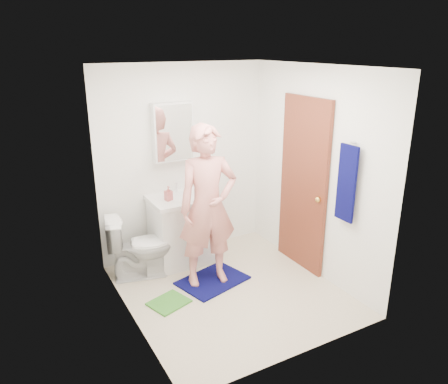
{
  "coord_description": "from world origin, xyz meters",
  "views": [
    {
      "loc": [
        -2.11,
        -3.66,
        2.61
      ],
      "look_at": [
        0.06,
        0.25,
        1.07
      ],
      "focal_mm": 35.0,
      "sensor_mm": 36.0,
      "label": 1
    }
  ],
  "objects_px": {
    "toilet": "(140,247)",
    "vanity_cabinet": "(183,231)",
    "towel": "(347,183)",
    "man": "(208,207)",
    "soap_dispenser": "(168,193)",
    "medicine_cabinet": "(173,132)",
    "toothbrush_cup": "(202,187)"
  },
  "relations": [
    {
      "from": "vanity_cabinet",
      "to": "toothbrush_cup",
      "type": "height_order",
      "value": "toothbrush_cup"
    },
    {
      "from": "vanity_cabinet",
      "to": "man",
      "type": "bearing_deg",
      "value": -87.3
    },
    {
      "from": "medicine_cabinet",
      "to": "toilet",
      "type": "bearing_deg",
      "value": -150.49
    },
    {
      "from": "medicine_cabinet",
      "to": "toothbrush_cup",
      "type": "relative_size",
      "value": 5.84
    },
    {
      "from": "man",
      "to": "toothbrush_cup",
      "type": "bearing_deg",
      "value": 77.33
    },
    {
      "from": "medicine_cabinet",
      "to": "toothbrush_cup",
      "type": "xyz_separation_m",
      "value": [
        0.3,
        -0.15,
        -0.7
      ]
    },
    {
      "from": "towel",
      "to": "man",
      "type": "distance_m",
      "value": 1.48
    },
    {
      "from": "toilet",
      "to": "towel",
      "type": "bearing_deg",
      "value": -114.73
    },
    {
      "from": "towel",
      "to": "soap_dispenser",
      "type": "height_order",
      "value": "towel"
    },
    {
      "from": "toilet",
      "to": "soap_dispenser",
      "type": "distance_m",
      "value": 0.7
    },
    {
      "from": "soap_dispenser",
      "to": "toothbrush_cup",
      "type": "height_order",
      "value": "soap_dispenser"
    },
    {
      "from": "toothbrush_cup",
      "to": "soap_dispenser",
      "type": "bearing_deg",
      "value": -166.51
    },
    {
      "from": "toothbrush_cup",
      "to": "man",
      "type": "bearing_deg",
      "value": -111.16
    },
    {
      "from": "medicine_cabinet",
      "to": "towel",
      "type": "relative_size",
      "value": 0.87
    },
    {
      "from": "soap_dispenser",
      "to": "toothbrush_cup",
      "type": "distance_m",
      "value": 0.51
    },
    {
      "from": "towel",
      "to": "man",
      "type": "relative_size",
      "value": 0.44
    },
    {
      "from": "towel",
      "to": "soap_dispenser",
      "type": "distance_m",
      "value": 2.02
    },
    {
      "from": "medicine_cabinet",
      "to": "towel",
      "type": "bearing_deg",
      "value": -55.39
    },
    {
      "from": "toilet",
      "to": "man",
      "type": "distance_m",
      "value": 0.98
    },
    {
      "from": "vanity_cabinet",
      "to": "toothbrush_cup",
      "type": "distance_m",
      "value": 0.59
    },
    {
      "from": "medicine_cabinet",
      "to": "soap_dispenser",
      "type": "distance_m",
      "value": 0.74
    },
    {
      "from": "vanity_cabinet",
      "to": "medicine_cabinet",
      "type": "bearing_deg",
      "value": 90.0
    },
    {
      "from": "vanity_cabinet",
      "to": "towel",
      "type": "relative_size",
      "value": 1.0
    },
    {
      "from": "towel",
      "to": "man",
      "type": "height_order",
      "value": "man"
    },
    {
      "from": "vanity_cabinet",
      "to": "man",
      "type": "relative_size",
      "value": 0.44
    },
    {
      "from": "toothbrush_cup",
      "to": "medicine_cabinet",
      "type": "bearing_deg",
      "value": 153.85
    },
    {
      "from": "medicine_cabinet",
      "to": "man",
      "type": "distance_m",
      "value": 1.08
    },
    {
      "from": "medicine_cabinet",
      "to": "toothbrush_cup",
      "type": "height_order",
      "value": "medicine_cabinet"
    },
    {
      "from": "medicine_cabinet",
      "to": "toilet",
      "type": "distance_m",
      "value": 1.41
    },
    {
      "from": "toilet",
      "to": "vanity_cabinet",
      "type": "bearing_deg",
      "value": -66.32
    },
    {
      "from": "medicine_cabinet",
      "to": "toilet",
      "type": "relative_size",
      "value": 0.93
    },
    {
      "from": "vanity_cabinet",
      "to": "man",
      "type": "distance_m",
      "value": 0.81
    }
  ]
}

